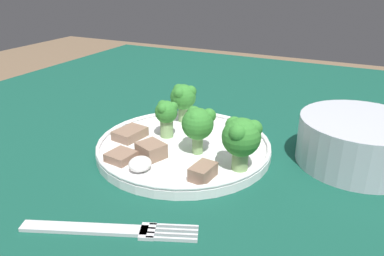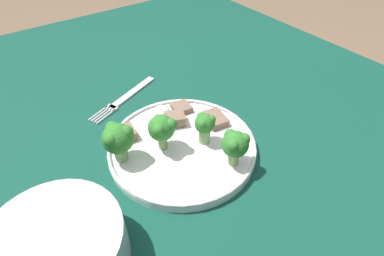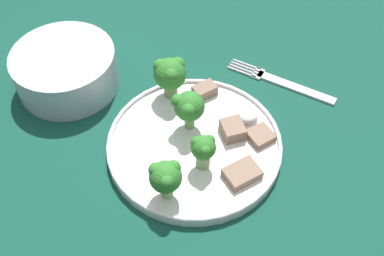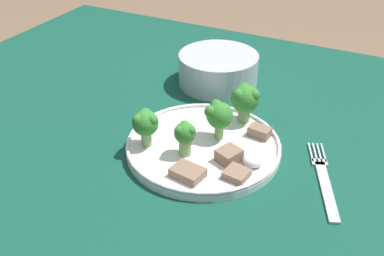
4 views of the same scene
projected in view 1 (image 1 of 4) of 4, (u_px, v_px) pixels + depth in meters
The scene contains 13 objects.
table at pixel (168, 202), 0.57m from camera, with size 1.32×1.07×0.72m.
dinner_plate at pixel (184, 146), 0.54m from camera, with size 0.25×0.25×0.02m.
fork at pixel (108, 230), 0.38m from camera, with size 0.09×0.18×0.00m.
cream_bowl at pixel (359, 143), 0.50m from camera, with size 0.16×0.16×0.06m.
broccoli_floret_near_rim_left at pixel (199, 122), 0.50m from camera, with size 0.04×0.04×0.06m.
broccoli_floret_center_left at pixel (166, 114), 0.55m from camera, with size 0.03×0.03×0.06m.
broccoli_floret_back_left at pixel (183, 97), 0.60m from camera, with size 0.04×0.04×0.06m.
broccoli_floret_front_left at pixel (241, 137), 0.46m from camera, with size 0.05×0.05×0.07m.
meat_slice_front_slice at pixel (128, 135), 0.55m from camera, with size 0.05×0.04×0.01m.
meat_slice_middle_slice at pixel (150, 150), 0.50m from camera, with size 0.04×0.04×0.02m.
meat_slice_rear_slice at pixel (203, 172), 0.45m from camera, with size 0.04×0.03×0.02m.
meat_slice_edge_slice at pixel (121, 156), 0.49m from camera, with size 0.04×0.04×0.01m.
sauce_dollop at pixel (140, 164), 0.47m from camera, with size 0.03×0.03×0.02m.
Camera 1 is at (0.42, 0.25, 0.97)m, focal length 35.00 mm.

